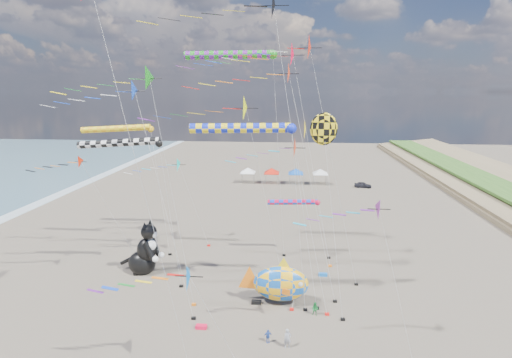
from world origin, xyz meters
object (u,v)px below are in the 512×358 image
at_px(person_adult, 288,339).
at_px(parked_car, 363,185).
at_px(child_green, 315,309).
at_px(child_blue, 268,336).
at_px(cat_inflatable, 144,247).
at_px(fish_inflatable, 280,283).

distance_m(person_adult, parked_car, 54.59).
distance_m(child_green, child_blue, 5.61).
xyz_separation_m(person_adult, parked_car, (14.25, 52.70, -0.19)).
distance_m(cat_inflatable, child_blue, 17.63).
height_order(child_blue, parked_car, parked_car).
xyz_separation_m(fish_inflatable, person_adult, (0.77, -6.29, -1.25)).
bearing_deg(child_blue, child_green, 29.76).
bearing_deg(parked_car, person_adult, 176.00).
relative_size(cat_inflatable, fish_inflatable, 0.89).
distance_m(cat_inflatable, fish_inflatable, 15.31).
xyz_separation_m(fish_inflatable, child_blue, (-0.73, -5.78, -1.46)).
bearing_deg(child_blue, parked_car, 55.41).
distance_m(cat_inflatable, person_adult, 19.08).
relative_size(person_adult, child_blue, 1.39).
distance_m(person_adult, child_green, 5.19).
relative_size(cat_inflatable, parked_car, 1.76).
bearing_deg(fish_inflatable, person_adult, -83.02).
xyz_separation_m(person_adult, child_green, (2.29, 4.65, -0.16)).
bearing_deg(cat_inflatable, child_blue, -23.64).
distance_m(child_green, parked_car, 49.52).
distance_m(child_blue, parked_car, 54.52).
xyz_separation_m(cat_inflatable, child_blue, (13.68, -10.85, -2.39)).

